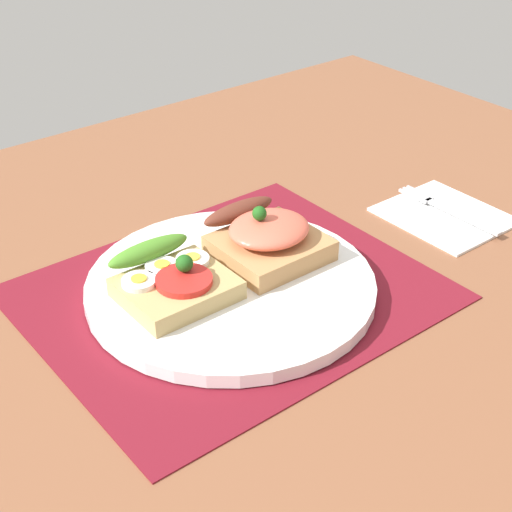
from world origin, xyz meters
TOP-DOWN VIEW (x-y plane):
  - ground_plane at (0.00, 0.00)cm, footprint 120.00×90.00cm
  - placemat at (0.00, 0.00)cm, footprint 36.07×30.13cm
  - plate at (0.00, 0.00)cm, footprint 27.05×27.05cm
  - sandwich_egg_tomato at (-5.35, 1.61)cm, footprint 9.55×9.71cm
  - sandwich_salmon at (5.38, 1.41)cm, footprint 9.78×10.53cm
  - napkin at (27.48, -2.59)cm, footprint 11.29×12.71cm
  - fork at (27.93, -2.27)cm, footprint 1.62×13.48cm

SIDE VIEW (x-z plane):
  - ground_plane at x=0.00cm, z-range -3.20..0.00cm
  - placemat at x=0.00cm, z-range 0.00..0.30cm
  - napkin at x=27.48cm, z-range 0.00..0.60cm
  - fork at x=27.93cm, z-range 0.60..0.92cm
  - plate at x=0.00cm, z-range 0.30..1.61cm
  - sandwich_egg_tomato at x=-5.35cm, z-range 1.01..5.01cm
  - sandwich_salmon at x=5.38cm, z-range 0.82..6.40cm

